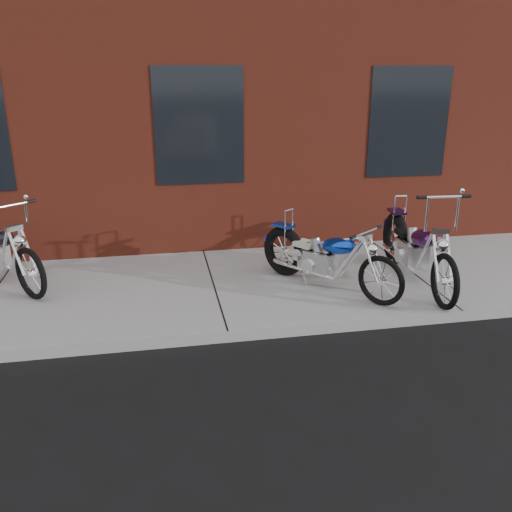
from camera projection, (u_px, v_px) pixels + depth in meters
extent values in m
plane|color=black|center=(228.00, 343.00, 6.36)|extent=(120.00, 120.00, 0.00)
cube|color=#999999|center=(214.00, 289.00, 7.73)|extent=(22.00, 3.00, 0.15)
cube|color=maroon|center=(177.00, 26.00, 12.49)|extent=(22.00, 10.00, 8.00)
torus|color=black|center=(399.00, 241.00, 8.29)|extent=(0.21, 0.81, 0.80)
torus|color=black|center=(451.00, 286.00, 6.66)|extent=(0.13, 0.73, 0.72)
cube|color=#A7A7A7|center=(417.00, 257.00, 7.62)|extent=(0.34, 0.47, 0.33)
ellipsoid|color=#451A5C|center=(429.00, 242.00, 7.22)|extent=(0.33, 0.63, 0.34)
cube|color=black|center=(411.00, 236.00, 7.82)|extent=(0.29, 0.33, 0.07)
cylinder|color=white|center=(448.00, 260.00, 6.69)|extent=(0.07, 0.33, 0.60)
cylinder|color=white|center=(450.00, 200.00, 6.58)|extent=(0.61, 0.08, 0.03)
cylinder|color=white|center=(404.00, 216.00, 8.07)|extent=(0.03, 0.03, 0.53)
cylinder|color=white|center=(418.00, 261.00, 7.91)|extent=(0.12, 1.00, 0.05)
torus|color=black|center=(292.00, 253.00, 7.84)|extent=(0.56, 0.68, 0.74)
torus|color=black|center=(392.00, 284.00, 6.82)|extent=(0.46, 0.58, 0.67)
cube|color=#A7A7A7|center=(329.00, 264.00, 7.42)|extent=(0.48, 0.50, 0.31)
ellipsoid|color=#113DBE|center=(348.00, 248.00, 7.14)|extent=(0.55, 0.61, 0.32)
cube|color=#BBB89F|center=(314.00, 246.00, 7.52)|extent=(0.37, 0.38, 0.06)
cylinder|color=white|center=(384.00, 261.00, 6.81)|extent=(0.21, 0.26, 0.55)
cylinder|color=white|center=(377.00, 234.00, 6.79)|extent=(0.47, 0.36, 0.03)
cylinder|color=white|center=(297.00, 229.00, 7.66)|extent=(0.03, 0.03, 0.49)
cylinder|color=white|center=(321.00, 267.00, 7.69)|extent=(0.59, 0.77, 0.05)
torus|color=black|center=(37.00, 276.00, 7.00)|extent=(0.51, 0.60, 0.71)
ellipsoid|color=black|center=(6.00, 241.00, 7.31)|extent=(0.60, 0.64, 0.34)
cylinder|color=white|center=(29.00, 253.00, 6.99)|extent=(0.24, 0.27, 0.59)
cylinder|color=white|center=(17.00, 207.00, 6.88)|extent=(0.48, 0.41, 0.03)
cylinder|color=white|center=(1.00, 261.00, 7.89)|extent=(0.67, 0.79, 0.05)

